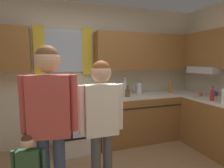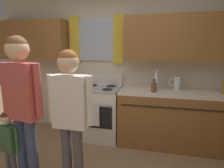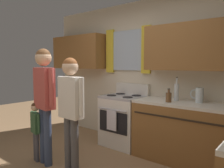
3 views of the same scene
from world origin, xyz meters
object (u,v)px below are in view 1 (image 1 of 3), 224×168
(bottle_milk_white, at_px, (224,96))
(mug_cobalt_blue, at_px, (215,94))
(adult_holding_child, at_px, (50,113))
(cup_terracotta, at_px, (200,94))
(water_pitcher, at_px, (139,88))
(adult_in_plaid, at_px, (102,115))
(bottle_tall_clear, at_px, (125,87))
(bottle_squat_brown, at_px, (128,93))
(bottle_sauce_red, at_px, (212,95))
(bottle_oil_amber, at_px, (170,87))
(stove_oven, at_px, (76,123))

(bottle_milk_white, height_order, mug_cobalt_blue, bottle_milk_white)
(bottle_milk_white, distance_m, adult_holding_child, 2.47)
(adult_holding_child, bearing_deg, cup_terracotta, 17.24)
(mug_cobalt_blue, bearing_deg, adult_holding_child, -165.33)
(water_pitcher, distance_m, adult_in_plaid, 1.84)
(cup_terracotta, bearing_deg, bottle_tall_clear, 152.77)
(adult_in_plaid, bearing_deg, bottle_tall_clear, 58.09)
(water_pitcher, bearing_deg, bottle_squat_brown, -145.73)
(bottle_squat_brown, height_order, adult_in_plaid, adult_in_plaid)
(bottle_milk_white, bearing_deg, bottle_squat_brown, 138.12)
(bottle_sauce_red, bearing_deg, bottle_milk_white, -100.77)
(adult_in_plaid, bearing_deg, adult_holding_child, -174.66)
(bottle_milk_white, distance_m, water_pitcher, 1.46)
(bottle_tall_clear, relative_size, water_pitcher, 1.67)
(bottle_squat_brown, relative_size, bottle_tall_clear, 0.56)
(bottle_tall_clear, relative_size, adult_holding_child, 0.22)
(bottle_oil_amber, height_order, water_pitcher, bottle_oil_amber)
(bottle_sauce_red, height_order, bottle_squat_brown, bottle_sauce_red)
(stove_oven, distance_m, bottle_oil_amber, 2.00)
(bottle_tall_clear, height_order, cup_terracotta, bottle_tall_clear)
(bottle_sauce_red, distance_m, bottle_tall_clear, 1.49)
(bottle_tall_clear, height_order, water_pitcher, bottle_tall_clear)
(water_pitcher, relative_size, adult_holding_child, 0.13)
(bottle_oil_amber, bearing_deg, bottle_milk_white, -84.64)
(bottle_sauce_red, relative_size, bottle_squat_brown, 1.20)
(bottle_milk_white, xyz_separation_m, cup_terracotta, (0.12, 0.59, -0.08))
(water_pitcher, xyz_separation_m, adult_in_plaid, (-1.18, -1.41, -0.04))
(mug_cobalt_blue, xyz_separation_m, adult_in_plaid, (-2.38, -0.71, 0.03))
(bottle_tall_clear, relative_size, cup_terracotta, 3.37)
(adult_holding_child, bearing_deg, stove_oven, 72.62)
(bottle_sauce_red, bearing_deg, adult_in_plaid, -168.13)
(bottle_tall_clear, height_order, adult_holding_child, adult_holding_child)
(bottle_tall_clear, bearing_deg, water_pitcher, 6.54)
(adult_in_plaid, bearing_deg, bottle_milk_white, 4.85)
(bottle_sauce_red, xyz_separation_m, mug_cobalt_blue, (0.39, 0.29, -0.05))
(bottle_milk_white, distance_m, bottle_oil_amber, 1.14)
(bottle_oil_amber, distance_m, bottle_tall_clear, 0.98)
(stove_oven, distance_m, mug_cobalt_blue, 2.59)
(bottle_squat_brown, height_order, bottle_oil_amber, bottle_oil_amber)
(adult_holding_child, bearing_deg, bottle_squat_brown, 42.24)
(bottle_milk_white, relative_size, water_pitcher, 1.42)
(bottle_oil_amber, distance_m, water_pitcher, 0.66)
(bottle_oil_amber, relative_size, bottle_tall_clear, 0.78)
(bottle_squat_brown, xyz_separation_m, cup_terracotta, (1.24, -0.42, -0.04))
(bottle_milk_white, relative_size, bottle_squat_brown, 1.53)
(stove_oven, bearing_deg, water_pitcher, 4.70)
(mug_cobalt_blue, distance_m, water_pitcher, 1.39)
(bottle_sauce_red, distance_m, adult_holding_child, 2.55)
(bottle_sauce_red, height_order, adult_holding_child, adult_holding_child)
(bottle_squat_brown, xyz_separation_m, bottle_tall_clear, (0.03, 0.21, 0.06))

